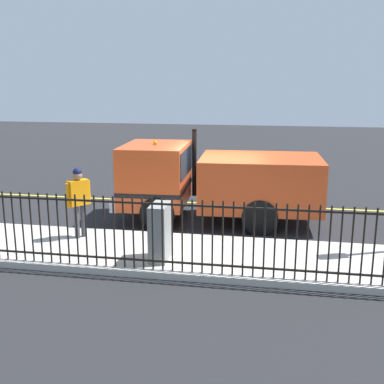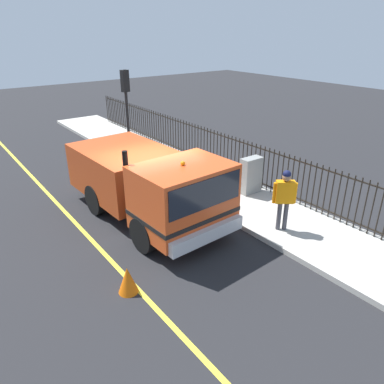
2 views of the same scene
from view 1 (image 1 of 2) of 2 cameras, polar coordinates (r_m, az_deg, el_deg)
name	(u,v)px [view 1 (image 1 of 2)]	position (r m, az deg, el deg)	size (l,w,h in m)	color
ground_plane	(217,222)	(13.82, 2.99, -3.67)	(61.36, 61.36, 0.00)	#232326
sidewalk_slab	(201,256)	(11.06, 1.07, -7.65)	(2.63, 27.89, 0.15)	#B7B2A8
lane_marking	(225,204)	(15.85, 3.96, -1.44)	(0.12, 25.10, 0.01)	yellow
work_truck	(208,178)	(13.70, 1.94, 1.69)	(2.71, 5.89, 2.56)	#D84C1E
worker_standing	(79,195)	(12.12, -13.44, -0.37)	(0.54, 0.49, 1.78)	orange
iron_fence	(192,236)	(9.71, 0.02, -5.29)	(0.04, 23.74, 1.55)	black
utility_cabinet	(160,232)	(10.48, -3.84, -4.80)	(0.76, 0.37, 1.25)	gray
traffic_cone	(144,190)	(16.50, -5.75, 0.24)	(0.45, 0.45, 0.64)	orange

